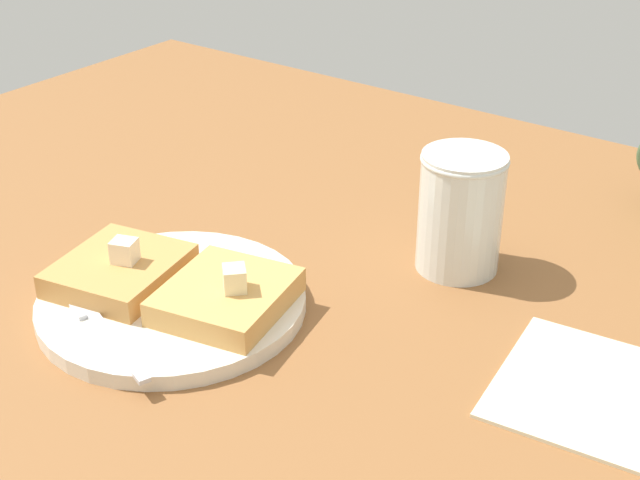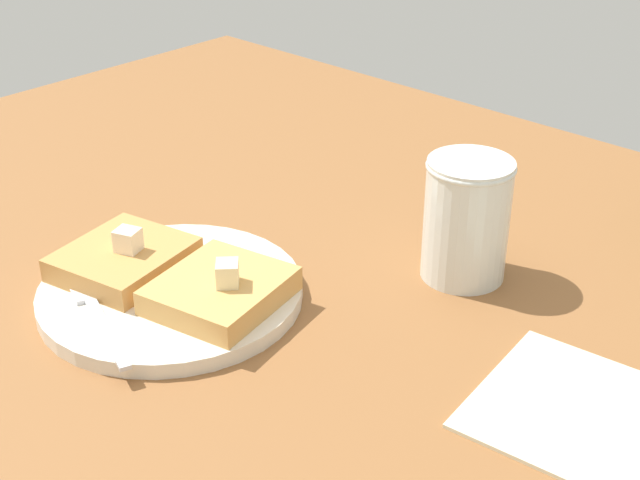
{
  "view_description": "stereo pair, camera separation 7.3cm",
  "coord_description": "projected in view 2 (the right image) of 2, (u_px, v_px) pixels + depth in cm",
  "views": [
    {
      "loc": [
        -46.43,
        43.32,
        42.05
      ],
      "look_at": [
        -8.34,
        -8.62,
        6.71
      ],
      "focal_mm": 50.0,
      "sensor_mm": 36.0,
      "label": 1
    },
    {
      "loc": [
        -52.09,
        38.65,
        42.05
      ],
      "look_at": [
        -8.34,
        -8.62,
        6.71
      ],
      "focal_mm": 50.0,
      "sensor_mm": 36.0,
      "label": 2
    }
  ],
  "objects": [
    {
      "name": "toast_slice_middle",
      "position": [
        124.0,
        259.0,
        0.75
      ],
      "size": [
        10.86,
        11.73,
        2.05
      ],
      "primitive_type": "cube",
      "rotation": [
        0.0,
        0.0,
        0.2
      ],
      "color": "#C78C4A",
      "rests_on": "plate"
    },
    {
      "name": "plate",
      "position": [
        171.0,
        291.0,
        0.73
      ],
      "size": [
        21.76,
        21.76,
        1.31
      ],
      "color": "silver",
      "rests_on": "table_surface"
    },
    {
      "name": "table_surface",
      "position": [
        179.0,
        302.0,
        0.76
      ],
      "size": [
        109.14,
        109.14,
        2.21
      ],
      "primitive_type": "cube",
      "color": "brown",
      "rests_on": "ground"
    },
    {
      "name": "napkin",
      "position": [
        594.0,
        418.0,
        0.6
      ],
      "size": [
        17.2,
        15.39,
        0.3
      ],
      "primitive_type": "cube",
      "rotation": [
        0.0,
        0.0,
        0.11
      ],
      "color": "beige",
      "rests_on": "table_surface"
    },
    {
      "name": "fork",
      "position": [
        94.0,
        307.0,
        0.7
      ],
      "size": [
        15.51,
        6.88,
        0.36
      ],
      "color": "silver",
      "rests_on": "plate"
    },
    {
      "name": "butter_pat_secondary",
      "position": [
        128.0,
        240.0,
        0.74
      ],
      "size": [
        2.42,
        2.3,
        1.93
      ],
      "primitive_type": "cube",
      "rotation": [
        0.0,
        0.0,
        0.36
      ],
      "color": "#F8E8CA",
      "rests_on": "toast_slice_middle"
    },
    {
      "name": "butter_pat_primary",
      "position": [
        231.0,
        272.0,
        0.69
      ],
      "size": [
        2.59,
        2.59,
        1.93
      ],
      "primitive_type": "cube",
      "rotation": [
        0.0,
        0.0,
        2.37
      ],
      "color": "#F3E6B4",
      "rests_on": "toast_slice_left"
    },
    {
      "name": "syrup_jar",
      "position": [
        466.0,
        225.0,
        0.75
      ],
      "size": [
        7.44,
        7.44,
        10.7
      ],
      "color": "#3A1309",
      "rests_on": "table_surface"
    },
    {
      "name": "toast_slice_left",
      "position": [
        218.0,
        292.0,
        0.7
      ],
      "size": [
        10.86,
        11.73,
        2.05
      ],
      "primitive_type": "cube",
      "rotation": [
        0.0,
        0.0,
        0.2
      ],
      "color": "tan",
      "rests_on": "plate"
    }
  ]
}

